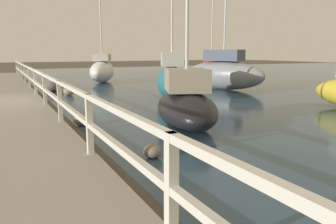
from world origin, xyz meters
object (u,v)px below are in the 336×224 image
at_px(sailboat_red, 211,66).
at_px(sailboat_teal, 172,80).
at_px(sailboat_black, 186,104).
at_px(sailboat_gray, 223,73).
at_px(sailboat_white, 102,70).

bearing_deg(sailboat_red, sailboat_teal, -113.91).
distance_m(sailboat_teal, sailboat_black, 5.27).
bearing_deg(sailboat_teal, sailboat_red, 71.38).
xyz_separation_m(sailboat_gray, sailboat_black, (-6.42, -6.95, -0.27)).
relative_size(sailboat_red, sailboat_gray, 1.05).
height_order(sailboat_red, sailboat_gray, sailboat_red).
height_order(sailboat_gray, sailboat_teal, sailboat_gray).
distance_m(sailboat_white, sailboat_red, 9.48).
bearing_deg(sailboat_black, sailboat_gray, 69.04).
bearing_deg(sailboat_white, sailboat_gray, -32.80).
bearing_deg(sailboat_white, sailboat_red, 29.76).
relative_size(sailboat_white, sailboat_teal, 0.97).
bearing_deg(sailboat_gray, sailboat_red, 35.64).
xyz_separation_m(sailboat_red, sailboat_black, (-11.23, -15.07, -0.28)).
bearing_deg(sailboat_gray, sailboat_white, 98.73).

